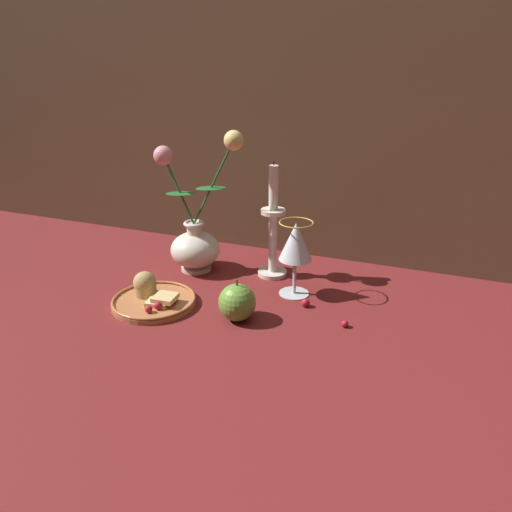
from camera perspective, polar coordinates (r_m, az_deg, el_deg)
The scene contains 9 objects.
ground_plane at distance 1.08m, azimuth -0.69°, elevation -5.54°, with size 2.40×2.40×0.00m, color maroon.
wall_back at distance 1.28m, azimuth 5.56°, elevation 26.47°, with size 2.40×0.04×1.20m, color brown.
vase at distance 1.23m, azimuth -6.95°, elevation 2.11°, with size 0.23×0.12×0.35m.
plate_with_pastries at distance 1.10m, azimuth -11.77°, elevation -4.62°, with size 0.18×0.18×0.06m.
wine_glass at distance 1.08m, azimuth 4.55°, elevation 1.35°, with size 0.07×0.07×0.17m.
candlestick at distance 1.18m, azimuth 1.95°, elevation 2.80°, with size 0.07×0.07×0.28m.
apple_beside_vase at distance 1.01m, azimuth -2.18°, elevation -5.31°, with size 0.08×0.08×0.09m.
berry_near_plate at distance 1.07m, azimuth 5.68°, elevation -5.34°, with size 0.02×0.02×0.02m, color #AD192D.
berry_front_center at distance 1.01m, azimuth 10.12°, elevation -7.64°, with size 0.01×0.01×0.01m, color #AD192D.
Camera 1 is at (0.36, -0.89, 0.51)m, focal length 35.00 mm.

